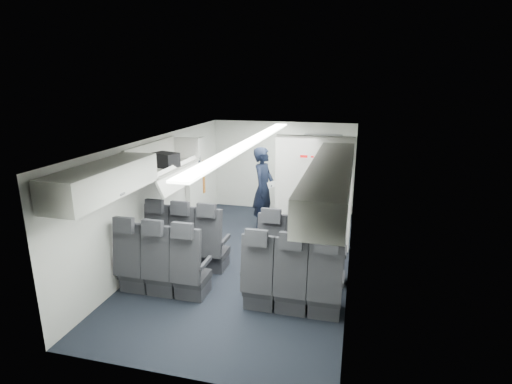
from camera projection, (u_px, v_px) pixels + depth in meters
The scene contains 13 objects.
cabin_shell at pixel (250, 200), 6.81m from camera, with size 3.41×6.01×2.16m.
seat_row_front at pixel (242, 251), 6.51m from camera, with size 3.33×0.56×1.24m.
seat_row_mid at pixel (224, 276), 5.67m from camera, with size 3.33×0.56×1.24m.
overhead_bin_left_rear at pixel (103, 181), 5.08m from camera, with size 0.53×1.80×0.40m.
overhead_bin_left_front_open at pixel (164, 163), 6.75m from camera, with size 0.64×1.70×0.72m.
overhead_bin_right_rear at pixel (325, 196), 4.41m from camera, with size 0.53×1.80×0.40m.
overhead_bin_right_front at pixel (335, 164), 6.04m from camera, with size 0.53×1.70×0.40m.
bulkhead_partition at pixel (313, 194), 7.33m from camera, with size 1.40×0.15×2.13m.
galley_unit at pixel (321, 177), 9.17m from camera, with size 0.85×0.52×1.90m.
boarding_door at pixel (196, 182), 8.69m from camera, with size 0.12×1.27×1.86m.
flight_attendant at pixel (263, 189), 8.41m from camera, with size 0.64×0.42×1.76m, color black.
carry_on_bag at pixel (165, 160), 6.70m from camera, with size 0.41×0.29×0.25m, color black.
papers at pixel (272, 184), 8.29m from camera, with size 0.18×0.02×0.13m, color white.
Camera 1 is at (1.71, -6.29, 3.10)m, focal length 28.00 mm.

